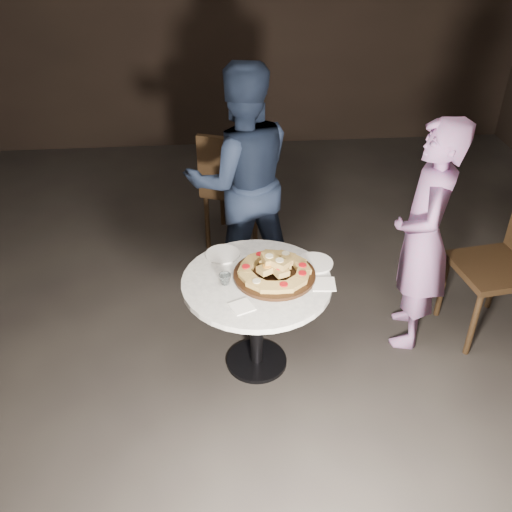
{
  "coord_description": "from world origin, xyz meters",
  "views": [
    {
      "loc": [
        -0.37,
        -2.66,
        2.57
      ],
      "look_at": [
        -0.15,
        -0.0,
        0.78
      ],
      "focal_mm": 40.0,
      "sensor_mm": 36.0,
      "label": 1
    }
  ],
  "objects_px": {
    "table": "(257,296)",
    "chair_right": "(511,256)",
    "serving_board": "(274,275)",
    "water_glass": "(225,279)",
    "chair_far": "(233,183)",
    "diner_navy": "(241,180)",
    "diner_teal": "(423,238)",
    "focaccia_pile": "(275,268)"
  },
  "relations": [
    {
      "from": "chair_far",
      "to": "serving_board",
      "type": "bearing_deg",
      "value": 116.73
    },
    {
      "from": "table",
      "to": "focaccia_pile",
      "type": "relative_size",
      "value": 2.25
    },
    {
      "from": "table",
      "to": "chair_right",
      "type": "xyz_separation_m",
      "value": [
        1.62,
        0.21,
        0.05
      ]
    },
    {
      "from": "serving_board",
      "to": "diner_teal",
      "type": "bearing_deg",
      "value": 10.58
    },
    {
      "from": "serving_board",
      "to": "water_glass",
      "type": "xyz_separation_m",
      "value": [
        -0.28,
        -0.05,
        0.02
      ]
    },
    {
      "from": "diner_teal",
      "to": "diner_navy",
      "type": "bearing_deg",
      "value": -109.44
    },
    {
      "from": "chair_far",
      "to": "chair_right",
      "type": "distance_m",
      "value": 2.05
    },
    {
      "from": "serving_board",
      "to": "table",
      "type": "bearing_deg",
      "value": -166.52
    },
    {
      "from": "water_glass",
      "to": "diner_teal",
      "type": "distance_m",
      "value": 1.22
    },
    {
      "from": "chair_right",
      "to": "diner_navy",
      "type": "distance_m",
      "value": 1.82
    },
    {
      "from": "table",
      "to": "focaccia_pile",
      "type": "distance_m",
      "value": 0.21
    },
    {
      "from": "water_glass",
      "to": "table",
      "type": "bearing_deg",
      "value": 7.06
    },
    {
      "from": "serving_board",
      "to": "chair_right",
      "type": "relative_size",
      "value": 0.48
    },
    {
      "from": "table",
      "to": "water_glass",
      "type": "xyz_separation_m",
      "value": [
        -0.18,
        -0.02,
        0.15
      ]
    },
    {
      "from": "serving_board",
      "to": "water_glass",
      "type": "bearing_deg",
      "value": -170.56
    },
    {
      "from": "focaccia_pile",
      "to": "chair_right",
      "type": "height_order",
      "value": "chair_right"
    },
    {
      "from": "table",
      "to": "chair_far",
      "type": "bearing_deg",
      "value": 92.54
    },
    {
      "from": "water_glass",
      "to": "diner_navy",
      "type": "distance_m",
      "value": 0.98
    },
    {
      "from": "water_glass",
      "to": "chair_far",
      "type": "distance_m",
      "value": 1.42
    },
    {
      "from": "table",
      "to": "serving_board",
      "type": "distance_m",
      "value": 0.17
    },
    {
      "from": "diner_navy",
      "to": "serving_board",
      "type": "bearing_deg",
      "value": 88.87
    },
    {
      "from": "table",
      "to": "chair_right",
      "type": "relative_size",
      "value": 0.96
    },
    {
      "from": "table",
      "to": "chair_right",
      "type": "height_order",
      "value": "chair_right"
    },
    {
      "from": "chair_right",
      "to": "water_glass",
      "type": "bearing_deg",
      "value": -90.58
    },
    {
      "from": "diner_teal",
      "to": "table",
      "type": "bearing_deg",
      "value": -63.15
    },
    {
      "from": "chair_right",
      "to": "diner_teal",
      "type": "bearing_deg",
      "value": -96.57
    },
    {
      "from": "chair_right",
      "to": "diner_teal",
      "type": "distance_m",
      "value": 0.63
    },
    {
      "from": "chair_far",
      "to": "diner_navy",
      "type": "xyz_separation_m",
      "value": [
        0.04,
        -0.45,
        0.24
      ]
    },
    {
      "from": "water_glass",
      "to": "diner_navy",
      "type": "height_order",
      "value": "diner_navy"
    },
    {
      "from": "serving_board",
      "to": "chair_right",
      "type": "xyz_separation_m",
      "value": [
        1.52,
        0.19,
        -0.08
      ]
    },
    {
      "from": "chair_far",
      "to": "table",
      "type": "bearing_deg",
      "value": 112.34
    },
    {
      "from": "serving_board",
      "to": "water_glass",
      "type": "distance_m",
      "value": 0.29
    },
    {
      "from": "serving_board",
      "to": "chair_far",
      "type": "relative_size",
      "value": 0.48
    },
    {
      "from": "water_glass",
      "to": "chair_far",
      "type": "height_order",
      "value": "chair_far"
    },
    {
      "from": "table",
      "to": "chair_far",
      "type": "height_order",
      "value": "chair_far"
    },
    {
      "from": "serving_board",
      "to": "focaccia_pile",
      "type": "xyz_separation_m",
      "value": [
        0.0,
        0.0,
        0.04
      ]
    },
    {
      "from": "table",
      "to": "water_glass",
      "type": "height_order",
      "value": "water_glass"
    },
    {
      "from": "focaccia_pile",
      "to": "chair_far",
      "type": "bearing_deg",
      "value": 97.03
    },
    {
      "from": "chair_right",
      "to": "table",
      "type": "bearing_deg",
      "value": -90.54
    },
    {
      "from": "serving_board",
      "to": "diner_teal",
      "type": "xyz_separation_m",
      "value": [
        0.92,
        0.17,
        0.09
      ]
    },
    {
      "from": "serving_board",
      "to": "water_glass",
      "type": "relative_size",
      "value": 6.84
    },
    {
      "from": "focaccia_pile",
      "to": "water_glass",
      "type": "xyz_separation_m",
      "value": [
        -0.29,
        -0.05,
        -0.02
      ]
    }
  ]
}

